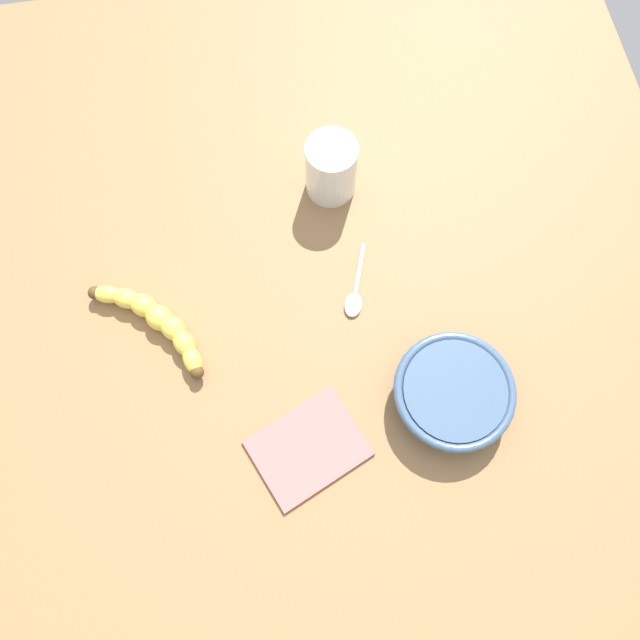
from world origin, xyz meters
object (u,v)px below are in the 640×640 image
object	(u,v)px
smoothie_glass	(334,169)
ceramic_bowl	(456,393)
teaspoon	(357,300)
banana	(158,320)

from	to	relation	value
smoothie_glass	ceramic_bowl	size ratio (longest dim) A/B	0.61
teaspoon	ceramic_bowl	bearing A→B (deg)	52.18
banana	teaspoon	world-z (taller)	banana
banana	teaspoon	distance (cm)	27.04
banana	smoothie_glass	bearing A→B (deg)	-100.66
ceramic_bowl	teaspoon	xyz separation A→B (cm)	(-9.86, 15.23, -2.44)
smoothie_glass	teaspoon	size ratio (longest dim) A/B	0.86
teaspoon	smoothie_glass	bearing A→B (deg)	-160.20
teaspoon	banana	bearing A→B (deg)	-72.84
smoothie_glass	teaspoon	bearing A→B (deg)	-89.47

